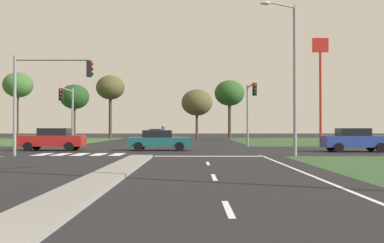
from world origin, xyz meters
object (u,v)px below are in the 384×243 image
Objects in this scene: car_red_second at (55,139)px; traffic_signal_far_left at (70,106)px; car_maroon_fifth at (158,134)px; treeline_third at (113,88)px; treeline_second at (77,97)px; treeline_fourth at (199,103)px; street_lamp_second at (294,71)px; pedestrian_at_median at (166,132)px; car_blue_fourth at (357,140)px; traffic_signal_far_right at (252,103)px; fastfood_pole_sign at (323,66)px; traffic_signal_near_left at (45,87)px; car_teal_third at (161,140)px; treeline_near at (21,85)px; treeline_fifth at (232,93)px.

traffic_signal_far_left is at bearing 3.59° from car_red_second.
treeline_third is at bearing -40.10° from car_maroon_fifth.
treeline_second is 1.11× the size of treeline_fourth.
car_red_second is 34.92m from treeline_second.
car_maroon_fifth is at bearing -161.71° from treeline_fourth.
street_lamp_second is 22.18m from pedestrian_at_median.
car_blue_fourth reaches higher than car_maroon_fifth.
traffic_signal_far_right is 18.21m from fastfood_pole_sign.
car_teal_third is at bearing 45.68° from traffic_signal_near_left.
treeline_near is at bearing 24.03° from car_red_second.
traffic_signal_far_left is 10.92m from pedestrian_at_median.
car_teal_third is 0.85× the size of traffic_signal_far_right.
treeline_fourth is at bearing -18.05° from treeline_third.
treeline_near is (-30.51, 30.06, 4.20)m from traffic_signal_far_right.
car_blue_fourth is 20.32m from pedestrian_at_median.
car_teal_third is at bearing -145.80° from traffic_signal_far_right.
fastfood_pole_sign reaches higher than car_teal_third.
treeline_near is (-23.31, 34.95, 7.17)m from car_teal_third.
traffic_signal_far_right is 0.75× the size of treeline_fourth.
traffic_signal_far_right is 0.56× the size of treeline_third.
pedestrian_at_median is at bearing -44.08° from treeline_near.
traffic_signal_far_right is at bearing -91.54° from treeline_fifth.
treeline_fifth is at bearing 38.70° from treeline_fourth.
car_red_second is at bearing -86.36° from treeline_third.
car_maroon_fifth is 2.31× the size of pedestrian_at_median.
traffic_signal_near_left is at bearing -168.32° from car_red_second.
traffic_signal_far_right is 36.21m from treeline_second.
pedestrian_at_median is at bearing -28.89° from car_red_second.
street_lamp_second is (0.86, -12.17, 1.16)m from traffic_signal_far_right.
traffic_signal_near_left is 0.61× the size of treeline_third.
street_lamp_second is at bearing 47.91° from car_teal_third.
treeline_fifth is (31.36, 1.76, -1.09)m from treeline_near.
traffic_signal_near_left reaches higher than car_maroon_fifth.
traffic_signal_far_left is 35.49m from treeline_fifth.
fastfood_pole_sign is (3.53, 21.27, 7.82)m from car_blue_fourth.
pedestrian_at_median is 0.15× the size of fastfood_pole_sign.
traffic_signal_far_left is at bearing -117.04° from treeline_fifth.
traffic_signal_near_left is 44.95m from treeline_near.
treeline_fifth is (8.55, 23.85, 5.58)m from pedestrian_at_median.
fastfood_pole_sign is at bearing 29.48° from traffic_signal_far_left.
traffic_signal_far_right is 43.03m from treeline_near.
car_red_second is at bearing -108.10° from treeline_fourth.
pedestrian_at_median reaches higher than car_red_second.
pedestrian_at_median is (-0.50, 12.86, 0.50)m from car_teal_third.
treeline_near is at bearing -11.35° from car_maroon_fifth.
car_maroon_fifth is 0.36× the size of fastfood_pole_sign.
treeline_second is at bearing 176.88° from treeline_fourth.
pedestrian_at_median is at bearing -177.78° from car_teal_third.
pedestrian_at_median is 32.44m from treeline_near.
treeline_near reaches higher than treeline_fifth.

